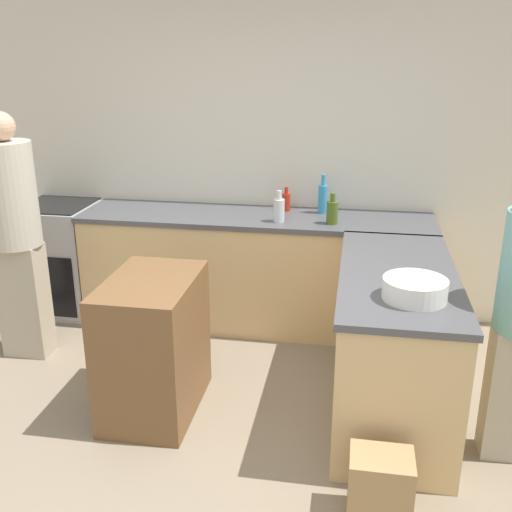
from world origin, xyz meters
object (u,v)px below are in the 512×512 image
(vinegar_bottle_clear, at_px, (279,209))
(paper_bag, at_px, (380,487))
(range_oven, at_px, (61,258))
(hot_sauce_bottle, at_px, (286,201))
(island_table, at_px, (154,346))
(dish_soap_bottle, at_px, (323,198))
(person_by_range, at_px, (14,230))
(mixing_bowl, at_px, (415,289))
(olive_oil_bottle, at_px, (332,212))

(vinegar_bottle_clear, bearing_deg, paper_bag, -68.31)
(range_oven, height_order, hot_sauce_bottle, hot_sauce_bottle)
(paper_bag, bearing_deg, island_table, 152.10)
(dish_soap_bottle, relative_size, person_by_range, 0.17)
(mixing_bowl, height_order, paper_bag, mixing_bowl)
(olive_oil_bottle, bearing_deg, range_oven, 176.44)
(olive_oil_bottle, distance_m, paper_bag, 2.15)
(range_oven, xyz_separation_m, olive_oil_bottle, (2.31, -0.14, 0.55))
(hot_sauce_bottle, bearing_deg, range_oven, -174.78)
(island_table, height_order, dish_soap_bottle, dish_soap_bottle)
(hot_sauce_bottle, bearing_deg, olive_oil_bottle, -39.58)
(mixing_bowl, height_order, olive_oil_bottle, olive_oil_bottle)
(dish_soap_bottle, bearing_deg, olive_oil_bottle, -73.01)
(range_oven, xyz_separation_m, person_by_range, (0.11, -0.82, 0.50))
(olive_oil_bottle, bearing_deg, vinegar_bottle_clear, -177.98)
(mixing_bowl, relative_size, olive_oil_bottle, 1.45)
(dish_soap_bottle, height_order, olive_oil_bottle, dish_soap_bottle)
(hot_sauce_bottle, bearing_deg, vinegar_bottle_clear, -92.45)
(mixing_bowl, xyz_separation_m, dish_soap_bottle, (-0.59, 1.66, 0.07))
(island_table, relative_size, paper_bag, 2.48)
(island_table, height_order, mixing_bowl, mixing_bowl)
(olive_oil_bottle, bearing_deg, paper_bag, -79.35)
(island_table, xyz_separation_m, mixing_bowl, (1.52, -0.16, 0.55))
(range_oven, relative_size, vinegar_bottle_clear, 3.92)
(paper_bag, bearing_deg, person_by_range, 153.71)
(hot_sauce_bottle, height_order, vinegar_bottle_clear, vinegar_bottle_clear)
(person_by_range, height_order, paper_bag, person_by_range)
(mixing_bowl, xyz_separation_m, olive_oil_bottle, (-0.50, 1.36, 0.04))
(paper_bag, bearing_deg, olive_oil_bottle, 100.65)
(dish_soap_bottle, xyz_separation_m, olive_oil_bottle, (0.09, -0.30, -0.03))
(range_oven, distance_m, island_table, 1.87)
(paper_bag, bearing_deg, vinegar_bottle_clear, 111.69)
(mixing_bowl, bearing_deg, island_table, 174.16)
(island_table, distance_m, dish_soap_bottle, 1.87)
(range_oven, height_order, vinegar_bottle_clear, vinegar_bottle_clear)
(range_oven, xyz_separation_m, island_table, (1.29, -1.35, -0.03))
(hot_sauce_bottle, xyz_separation_m, vinegar_bottle_clear, (-0.01, -0.33, 0.02))
(range_oven, relative_size, hot_sauce_bottle, 4.85)
(island_table, distance_m, olive_oil_bottle, 1.68)
(range_oven, relative_size, dish_soap_bottle, 3.05)
(olive_oil_bottle, xyz_separation_m, person_by_range, (-2.20, -0.67, -0.06))
(mixing_bowl, xyz_separation_m, hot_sauce_bottle, (-0.89, 1.68, 0.02))
(island_table, relative_size, dish_soap_bottle, 2.83)
(dish_soap_bottle, bearing_deg, paper_bag, -78.49)
(island_table, height_order, olive_oil_bottle, olive_oil_bottle)
(range_oven, xyz_separation_m, vinegar_bottle_clear, (1.91, -0.16, 0.56))
(hot_sauce_bottle, bearing_deg, mixing_bowl, -62.14)
(dish_soap_bottle, xyz_separation_m, paper_bag, (0.46, -2.24, -0.88))
(dish_soap_bottle, distance_m, paper_bag, 2.44)
(hot_sauce_bottle, distance_m, olive_oil_bottle, 0.50)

